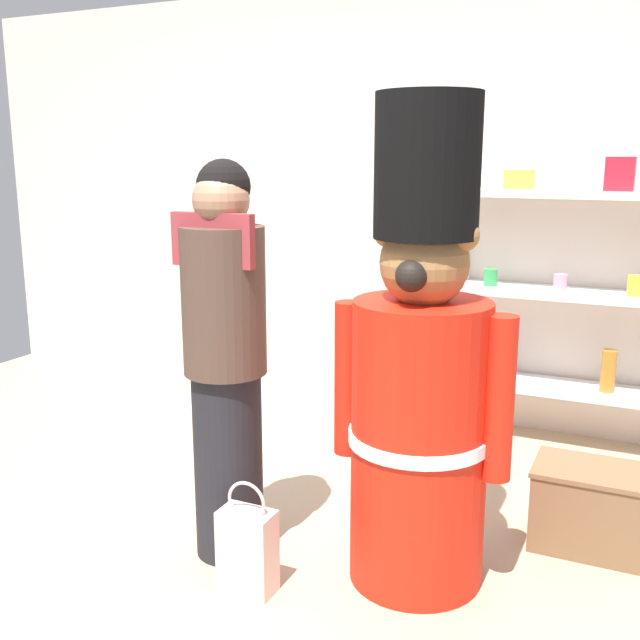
% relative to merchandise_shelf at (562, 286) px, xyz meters
% --- Properties ---
extents(ground_plane, '(6.40, 6.40, 0.00)m').
position_rel_merchandise_shelf_xyz_m(ground_plane, '(-0.97, -1.98, -0.90)').
color(ground_plane, tan).
extents(back_wall, '(6.40, 0.12, 2.60)m').
position_rel_merchandise_shelf_xyz_m(back_wall, '(-0.97, 0.22, 0.40)').
color(back_wall, silver).
rests_on(back_wall, ground_plane).
extents(merchandise_shelf, '(1.18, 0.35, 1.80)m').
position_rel_merchandise_shelf_xyz_m(merchandise_shelf, '(0.00, 0.00, 0.00)').
color(merchandise_shelf, white).
rests_on(merchandise_shelf, ground_plane).
extents(teddy_bear_guard, '(0.68, 0.53, 1.81)m').
position_rel_merchandise_shelf_xyz_m(teddy_bear_guard, '(-0.28, -1.66, -0.12)').
color(teddy_bear_guard, red).
rests_on(teddy_bear_guard, ground_plane).
extents(person_shopper, '(0.34, 0.33, 1.59)m').
position_rel_merchandise_shelf_xyz_m(person_shopper, '(-1.03, -1.80, -0.07)').
color(person_shopper, black).
rests_on(person_shopper, ground_plane).
extents(shopping_bag, '(0.21, 0.12, 0.44)m').
position_rel_merchandise_shelf_xyz_m(shopping_bag, '(-0.82, -2.02, -0.74)').
color(shopping_bag, silver).
rests_on(shopping_bag, ground_plane).
extents(display_crate, '(0.45, 0.33, 0.35)m').
position_rel_merchandise_shelf_xyz_m(display_crate, '(0.30, -1.14, -0.73)').
color(display_crate, brown).
rests_on(display_crate, ground_plane).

